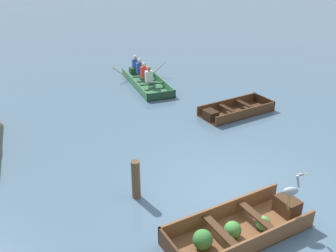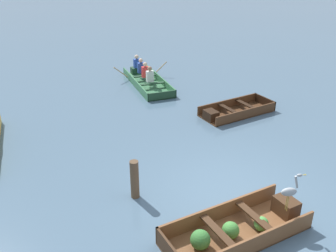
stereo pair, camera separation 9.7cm
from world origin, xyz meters
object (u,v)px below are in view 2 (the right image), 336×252
object	(u,v)px
skiff_dark_varnish_near_moored	(234,111)
rowboat_green_with_crew	(146,78)
dinghy_wooden_brown_foreground	(238,229)
mooring_post	(135,179)
heron_on_dinghy	(290,191)

from	to	relation	value
skiff_dark_varnish_near_moored	rowboat_green_with_crew	size ratio (longest dim) A/B	0.72
dinghy_wooden_brown_foreground	mooring_post	world-z (taller)	mooring_post
skiff_dark_varnish_near_moored	rowboat_green_with_crew	distance (m)	4.50
heron_on_dinghy	skiff_dark_varnish_near_moored	bearing A→B (deg)	52.60
skiff_dark_varnish_near_moored	mooring_post	distance (m)	5.54
dinghy_wooden_brown_foreground	rowboat_green_with_crew	distance (m)	9.40
heron_on_dinghy	mooring_post	size ratio (longest dim) A/B	0.90
skiff_dark_varnish_near_moored	mooring_post	world-z (taller)	mooring_post
dinghy_wooden_brown_foreground	rowboat_green_with_crew	xyz separation A→B (m)	(3.90, 8.55, 0.04)
dinghy_wooden_brown_foreground	heron_on_dinghy	distance (m)	1.26
dinghy_wooden_brown_foreground	rowboat_green_with_crew	size ratio (longest dim) A/B	0.84
skiff_dark_varnish_near_moored	rowboat_green_with_crew	xyz separation A→B (m)	(-0.48, 4.47, 0.09)
dinghy_wooden_brown_foreground	mooring_post	distance (m)	2.48
dinghy_wooden_brown_foreground	mooring_post	bearing A→B (deg)	110.39
dinghy_wooden_brown_foreground	rowboat_green_with_crew	bearing A→B (deg)	65.50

